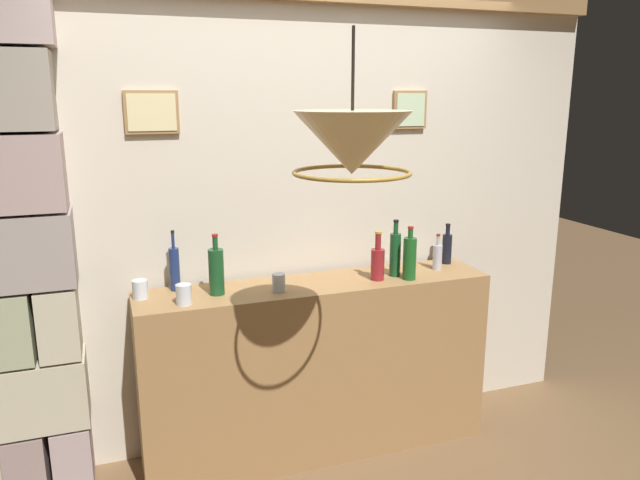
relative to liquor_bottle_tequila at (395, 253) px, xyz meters
name	(u,v)px	position (x,y,z in m)	size (l,w,h in m)	color
panelled_rear_partition	(301,204)	(-0.46, 0.30, 0.26)	(3.59, 0.15, 2.60)	beige
stone_pillar	(27,249)	(-1.86, 0.16, 0.15)	(0.43, 0.33, 2.54)	gray
bar_shelf_unit	(317,368)	(-0.46, 0.02, -0.63)	(1.93, 0.40, 0.99)	#9E7547
liquor_bottle_tequila	(395,253)	(0.00, 0.00, 0.00)	(0.06, 0.06, 0.32)	#164A24
liquor_bottle_vodka	(410,258)	(0.05, -0.08, -0.01)	(0.07, 0.07, 0.30)	#1A5820
liquor_bottle_mezcal	(378,262)	(-0.12, -0.03, -0.03)	(0.07, 0.07, 0.27)	maroon
liquor_bottle_bourbon	(447,248)	(0.41, 0.13, -0.03)	(0.06, 0.06, 0.24)	black
liquor_bottle_vermouth	(175,268)	(-1.19, 0.15, -0.01)	(0.05, 0.05, 0.32)	navy
liquor_bottle_rye	(216,271)	(-1.00, 0.01, -0.01)	(0.08, 0.08, 0.31)	#184923
liquor_bottle_scotch	(437,256)	(0.29, 0.03, -0.05)	(0.05, 0.05, 0.21)	silver
glass_tumbler_rocks	(184,294)	(-1.17, -0.08, -0.08)	(0.08, 0.08, 0.10)	silver
glass_tumbler_highball	(140,289)	(-1.37, 0.08, -0.08)	(0.08, 0.08, 0.09)	silver
glass_tumbler_shot	(279,282)	(-0.69, -0.04, -0.08)	(0.07, 0.07, 0.09)	silver
pendant_lamp	(352,145)	(-0.61, -0.83, 0.68)	(0.45, 0.45, 0.53)	beige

